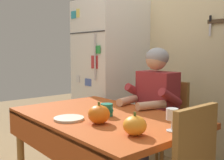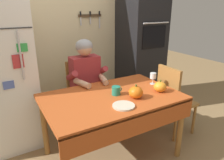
{
  "view_description": "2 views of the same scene",
  "coord_description": "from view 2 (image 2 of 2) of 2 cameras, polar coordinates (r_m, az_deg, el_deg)",
  "views": [
    {
      "loc": [
        1.57,
        -1.13,
        1.22
      ],
      "look_at": [
        0.01,
        0.19,
        1.0
      ],
      "focal_mm": 43.43,
      "sensor_mm": 36.0,
      "label": 1
    },
    {
      "loc": [
        -1.0,
        -1.63,
        1.62
      ],
      "look_at": [
        0.03,
        0.15,
        0.89
      ],
      "focal_mm": 33.57,
      "sensor_mm": 36.0,
      "label": 2
    }
  ],
  "objects": [
    {
      "name": "back_wall_assembly",
      "position": [
        3.18,
        -10.92,
        13.34
      ],
      "size": [
        3.7,
        0.13,
        2.6
      ],
      "color": "beige",
      "rests_on": "ground"
    },
    {
      "name": "dining_table",
      "position": [
        2.2,
        0.26,
        -6.48
      ],
      "size": [
        1.4,
        0.9,
        0.74
      ],
      "color": "#9E6B33",
      "rests_on": "ground"
    },
    {
      "name": "wall_oven",
      "position": [
        3.38,
        7.84,
        9.58
      ],
      "size": [
        0.6,
        0.64,
        2.1
      ],
      "color": "black",
      "rests_on": "ground"
    },
    {
      "name": "pumpkin_medium",
      "position": [
        2.32,
        12.94,
        -1.79
      ],
      "size": [
        0.14,
        0.14,
        0.13
      ],
      "color": "orange",
      "rests_on": "dining_table"
    },
    {
      "name": "chair_behind_person",
      "position": [
        2.9,
        -8.04,
        -3.17
      ],
      "size": [
        0.4,
        0.4,
        0.93
      ],
      "color": "#9E6B33",
      "rests_on": "ground"
    },
    {
      "name": "seated_person",
      "position": [
        2.66,
        -6.71,
        -0.04
      ],
      "size": [
        0.47,
        0.55,
        1.25
      ],
      "color": "#38384C",
      "rests_on": "ground"
    },
    {
      "name": "ground_plane",
      "position": [
        2.5,
        1.18,
        -20.79
      ],
      "size": [
        10.0,
        10.0,
        0.0
      ],
      "primitive_type": "plane",
      "color": "#93754C",
      "rests_on": "ground"
    },
    {
      "name": "coffee_mug",
      "position": [
        2.19,
        1.15,
        -2.9
      ],
      "size": [
        0.12,
        0.09,
        0.09
      ],
      "color": "#237F66",
      "rests_on": "dining_table"
    },
    {
      "name": "wine_glass",
      "position": [
        2.52,
        11.12,
        1.0
      ],
      "size": [
        0.07,
        0.07,
        0.14
      ],
      "color": "white",
      "rests_on": "dining_table"
    },
    {
      "name": "pumpkin_large",
      "position": [
        2.12,
        6.52,
        -3.34
      ],
      "size": [
        0.15,
        0.15,
        0.15
      ],
      "color": "orange",
      "rests_on": "dining_table"
    },
    {
      "name": "serving_tray",
      "position": [
        1.95,
        3.17,
        -7.02
      ],
      "size": [
        0.21,
        0.21,
        0.02
      ],
      "primitive_type": "cylinder",
      "color": "beige",
      "rests_on": "dining_table"
    },
    {
      "name": "refrigerator",
      "position": [
        2.69,
        -27.84,
        1.65
      ],
      "size": [
        0.68,
        0.71,
        1.8
      ],
      "color": "white",
      "rests_on": "ground"
    },
    {
      "name": "chair_right_side",
      "position": [
        2.8,
        16.22,
        -4.7
      ],
      "size": [
        0.4,
        0.4,
        0.93
      ],
      "color": "#9E6B33",
      "rests_on": "ground"
    }
  ]
}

